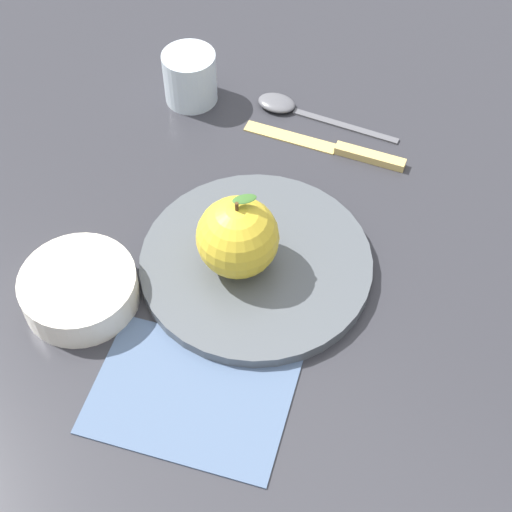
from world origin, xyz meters
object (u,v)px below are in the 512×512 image
(side_bowl, at_px, (79,287))
(spoon, at_px, (293,108))
(dinner_plate, at_px, (256,263))
(cup, at_px, (190,75))
(knife, at_px, (338,149))
(apple, at_px, (238,237))
(linen_napkin, at_px, (191,395))

(side_bowl, relative_size, spoon, 0.66)
(dinner_plate, distance_m, spoon, 0.25)
(dinner_plate, height_order, side_bowl, side_bowl)
(dinner_plate, xyz_separation_m, cup, (0.13, 0.25, 0.03))
(side_bowl, bearing_deg, knife, -5.61)
(apple, bearing_deg, dinner_plate, -27.87)
(knife, bearing_deg, linen_napkin, -159.73)
(side_bowl, distance_m, cup, 0.32)
(side_bowl, bearing_deg, cup, 29.43)
(cup, distance_m, spoon, 0.13)
(cup, distance_m, knife, 0.21)
(apple, distance_m, knife, 0.22)
(cup, height_order, knife, cup)
(dinner_plate, xyz_separation_m, spoon, (0.20, 0.15, -0.00))
(apple, xyz_separation_m, side_bowl, (-0.14, 0.08, -0.04))
(knife, bearing_deg, apple, -166.58)
(cup, bearing_deg, knife, -71.53)
(dinner_plate, relative_size, side_bowl, 2.07)
(dinner_plate, distance_m, apple, 0.05)
(apple, bearing_deg, spoon, 32.11)
(apple, xyz_separation_m, spoon, (0.22, 0.14, -0.05))
(spoon, height_order, linen_napkin, spoon)
(dinner_plate, relative_size, apple, 2.62)
(dinner_plate, xyz_separation_m, apple, (-0.02, 0.01, 0.05))
(dinner_plate, height_order, linen_napkin, dinner_plate)
(apple, xyz_separation_m, knife, (0.21, 0.05, -0.05))
(dinner_plate, xyz_separation_m, side_bowl, (-0.16, 0.09, 0.01))
(dinner_plate, distance_m, cup, 0.28)
(dinner_plate, bearing_deg, side_bowl, 149.32)
(linen_napkin, bearing_deg, side_bowl, 93.25)
(linen_napkin, bearing_deg, dinner_plate, 24.35)
(apple, height_order, spoon, apple)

